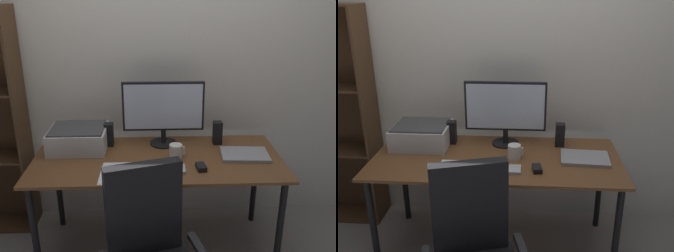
% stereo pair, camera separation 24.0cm
% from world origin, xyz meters
% --- Properties ---
extents(ground_plane, '(12.00, 12.00, 0.00)m').
position_xyz_m(ground_plane, '(0.00, 0.00, 0.00)').
color(ground_plane, gray).
extents(back_wall, '(6.40, 0.10, 2.60)m').
position_xyz_m(back_wall, '(0.00, 0.55, 1.30)').
color(back_wall, silver).
rests_on(back_wall, ground).
extents(desk, '(1.68, 0.75, 0.74)m').
position_xyz_m(desk, '(0.00, 0.00, 0.66)').
color(desk, brown).
rests_on(desk, ground).
extents(monitor, '(0.59, 0.20, 0.47)m').
position_xyz_m(monitor, '(0.05, 0.23, 1.01)').
color(monitor, black).
rests_on(monitor, desk).
extents(keyboard, '(0.29, 0.11, 0.02)m').
position_xyz_m(keyboard, '(0.03, -0.20, 0.75)').
color(keyboard, '#B7BABC').
rests_on(keyboard, desk).
extents(mouse, '(0.07, 0.10, 0.03)m').
position_xyz_m(mouse, '(0.28, -0.19, 0.76)').
color(mouse, black).
rests_on(mouse, desk).
extents(coffee_mug, '(0.10, 0.09, 0.10)m').
position_xyz_m(coffee_mug, '(0.12, -0.01, 0.79)').
color(coffee_mug, white).
rests_on(coffee_mug, desk).
extents(laptop, '(0.33, 0.25, 0.02)m').
position_xyz_m(laptop, '(0.60, 0.00, 0.75)').
color(laptop, '#99999E').
rests_on(laptop, desk).
extents(speaker_left, '(0.06, 0.07, 0.17)m').
position_xyz_m(speaker_left, '(-0.35, 0.23, 0.82)').
color(speaker_left, black).
rests_on(speaker_left, desk).
extents(speaker_right, '(0.06, 0.07, 0.17)m').
position_xyz_m(speaker_right, '(0.44, 0.23, 0.82)').
color(speaker_right, black).
rests_on(speaker_right, desk).
extents(printer, '(0.40, 0.34, 0.16)m').
position_xyz_m(printer, '(-0.56, 0.18, 0.82)').
color(printer, silver).
rests_on(printer, desk).
extents(paper_sheet, '(0.21, 0.30, 0.00)m').
position_xyz_m(paper_sheet, '(-0.26, -0.22, 0.74)').
color(paper_sheet, white).
rests_on(paper_sheet, desk).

